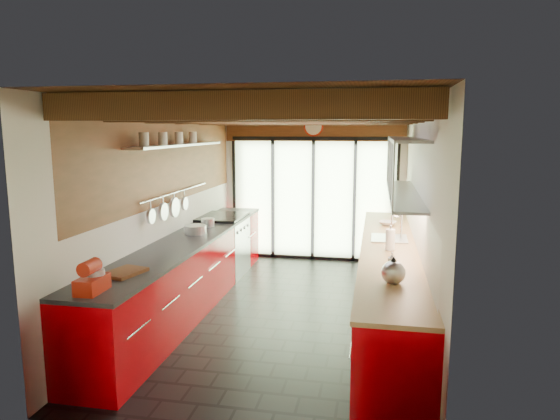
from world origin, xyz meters
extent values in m
plane|color=black|center=(0.00, 0.00, 0.00)|extent=(5.50, 5.50, 0.00)
plane|color=silver|center=(0.00, 2.75, 1.30)|extent=(3.20, 0.00, 3.20)
plane|color=silver|center=(0.00, -2.75, 1.30)|extent=(3.20, 0.00, 3.20)
plane|color=silver|center=(-1.60, 0.00, 1.30)|extent=(0.00, 5.50, 5.50)
plane|color=silver|center=(1.60, 0.00, 1.30)|extent=(0.00, 5.50, 5.50)
plane|color=#472814|center=(0.00, 0.00, 2.60)|extent=(5.50, 5.50, 0.00)
cube|color=#593316|center=(0.00, -2.25, 2.48)|extent=(3.14, 0.14, 0.22)
cube|color=#593316|center=(0.00, -1.35, 2.48)|extent=(3.14, 0.14, 0.22)
cube|color=#593316|center=(0.00, -0.45, 2.48)|extent=(3.14, 0.14, 0.22)
cube|color=#593316|center=(0.00, 0.45, 2.48)|extent=(3.14, 0.14, 0.22)
cube|color=#593316|center=(0.00, 1.35, 2.48)|extent=(3.14, 0.14, 0.22)
cube|color=#593316|center=(0.00, 2.25, 2.48)|extent=(3.14, 0.14, 0.22)
cube|color=brown|center=(0.00, 2.71, 2.35)|extent=(3.14, 0.06, 0.50)
plane|color=brown|center=(-1.57, 0.20, 1.98)|extent=(0.00, 4.90, 4.90)
plane|color=#C6EAAD|center=(0.00, 2.73, 1.08)|extent=(2.90, 0.00, 2.90)
cube|color=black|center=(-1.45, 2.72, 1.07)|extent=(0.05, 0.04, 2.15)
cube|color=black|center=(1.45, 2.72, 1.07)|extent=(0.05, 0.04, 2.15)
cube|color=black|center=(0.00, 2.69, 1.07)|extent=(0.06, 0.05, 2.15)
cube|color=black|center=(0.00, 2.69, 2.15)|extent=(2.90, 0.05, 0.06)
cylinder|color=#B0220E|center=(0.00, 2.67, 2.35)|extent=(0.34, 0.04, 0.34)
cylinder|color=beige|center=(0.00, 2.65, 2.35)|extent=(0.28, 0.02, 0.28)
cube|color=#B80006|center=(-1.28, 0.00, 0.44)|extent=(0.65, 5.00, 0.88)
cube|color=black|center=(-1.28, 0.00, 0.90)|extent=(0.68, 5.00, 0.04)
cube|color=silver|center=(-1.28, 1.45, 0.44)|extent=(0.66, 0.90, 0.90)
cube|color=black|center=(-1.28, 1.45, 0.93)|extent=(0.65, 0.90, 0.06)
cube|color=#B80006|center=(1.28, 0.00, 0.44)|extent=(0.65, 5.00, 0.88)
cube|color=#997E4A|center=(1.28, 0.00, 0.90)|extent=(0.68, 5.00, 0.04)
cube|color=white|center=(0.95, 0.40, 0.44)|extent=(0.02, 0.60, 0.84)
cube|color=silver|center=(1.28, 0.40, 0.93)|extent=(0.45, 0.52, 0.02)
cylinder|color=silver|center=(1.42, 0.40, 1.10)|extent=(0.02, 0.02, 0.34)
torus|color=silver|center=(1.36, 0.40, 1.27)|extent=(0.14, 0.02, 0.14)
plane|color=silver|center=(1.26, 0.30, 1.85)|extent=(0.00, 3.00, 3.00)
cube|color=#9EA0A5|center=(1.43, 0.30, 1.51)|extent=(0.34, 3.00, 0.03)
cube|color=#9EA0A5|center=(1.43, 0.30, 2.19)|extent=(0.34, 3.00, 0.03)
cylinder|color=silver|center=(-1.54, 0.30, 1.47)|extent=(0.02, 2.20, 0.02)
cube|color=silver|center=(-1.45, 0.20, 2.10)|extent=(0.28, 2.60, 0.03)
cylinder|color=silver|center=(-1.50, -0.60, 1.29)|extent=(0.04, 0.18, 0.18)
cylinder|color=silver|center=(-1.50, -0.25, 1.29)|extent=(0.04, 0.22, 0.22)
cylinder|color=silver|center=(-1.50, 0.10, 1.29)|extent=(0.04, 0.26, 0.26)
cylinder|color=silver|center=(-1.50, 0.45, 1.29)|extent=(0.04, 0.18, 0.18)
cube|color=#B4200E|center=(-1.27, -2.25, 0.99)|extent=(0.19, 0.32, 0.14)
cylinder|color=#B4200E|center=(-1.27, -2.27, 1.15)|extent=(0.13, 0.21, 0.13)
cylinder|color=silver|center=(-1.27, -2.19, 1.03)|extent=(0.16, 0.16, 0.14)
cylinder|color=silver|center=(-1.27, 0.74, 0.98)|extent=(0.22, 0.22, 0.12)
cylinder|color=silver|center=(-1.27, 0.23, 0.98)|extent=(0.32, 0.32, 0.11)
cube|color=brown|center=(-1.27, -1.70, 0.94)|extent=(0.37, 0.45, 0.03)
sphere|color=silver|center=(1.27, -1.49, 1.03)|extent=(0.28, 0.28, 0.22)
cone|color=black|center=(1.27, -1.49, 1.15)|extent=(0.10, 0.10, 0.06)
cylinder|color=silver|center=(1.27, -1.37, 1.04)|extent=(0.05, 0.09, 0.05)
cylinder|color=white|center=(1.27, -0.22, 1.04)|extent=(0.12, 0.12, 0.24)
cylinder|color=silver|center=(1.27, -0.22, 1.19)|extent=(0.02, 0.02, 0.04)
imported|color=silver|center=(1.27, -1.01, 1.01)|extent=(0.08, 0.08, 0.17)
imported|color=silver|center=(1.27, 1.33, 0.95)|extent=(0.30, 0.30, 0.06)
camera|label=1|loc=(1.10, -5.98, 2.30)|focal=32.00mm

